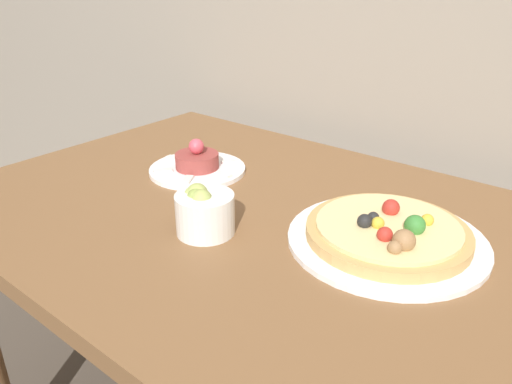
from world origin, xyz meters
name	(u,v)px	position (x,y,z in m)	size (l,w,h in m)	color
dining_table	(257,257)	(0.00, 0.41, 0.63)	(1.20, 0.82, 0.73)	brown
pizza_plate	(388,234)	(0.24, 0.46, 0.75)	(0.33, 0.33, 0.06)	white
tartare_plate	(197,165)	(-0.23, 0.48, 0.75)	(0.22, 0.22, 0.08)	white
small_bowl	(204,210)	(-0.02, 0.29, 0.77)	(0.10, 0.10, 0.08)	white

